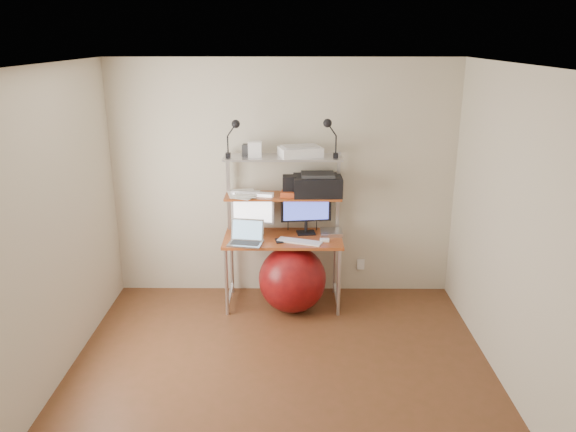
# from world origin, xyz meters

# --- Properties ---
(room) EXTENTS (3.60, 3.60, 3.60)m
(room) POSITION_xyz_m (0.00, 0.00, 1.25)
(room) COLOR brown
(room) RESTS_ON ground
(computer_desk) EXTENTS (1.20, 0.60, 1.57)m
(computer_desk) POSITION_xyz_m (0.00, 1.50, 0.96)
(computer_desk) COLOR #A95420
(computer_desk) RESTS_ON ground
(desktop) EXTENTS (1.20, 0.60, 0.00)m
(desktop) POSITION_xyz_m (0.00, 1.44, 0.74)
(desktop) COLOR #A95420
(desktop) RESTS_ON computer_desk
(mid_shelf) EXTENTS (1.18, 0.34, 0.00)m
(mid_shelf) POSITION_xyz_m (0.00, 1.57, 1.15)
(mid_shelf) COLOR #A95420
(mid_shelf) RESTS_ON computer_desk
(top_shelf) EXTENTS (1.18, 0.34, 0.00)m
(top_shelf) POSITION_xyz_m (0.00, 1.57, 1.55)
(top_shelf) COLOR silver
(top_shelf) RESTS_ON computer_desk
(floor) EXTENTS (3.60, 3.60, 0.00)m
(floor) POSITION_xyz_m (0.00, 0.00, 0.00)
(floor) COLOR brown
(floor) RESTS_ON ground
(wall_outlet) EXTENTS (0.08, 0.01, 0.12)m
(wall_outlet) POSITION_xyz_m (0.85, 1.79, 0.30)
(wall_outlet) COLOR white
(wall_outlet) RESTS_ON room
(monitor_silver) EXTENTS (0.44, 0.19, 0.49)m
(monitor_silver) POSITION_xyz_m (-0.31, 1.53, 1.00)
(monitor_silver) COLOR silver
(monitor_silver) RESTS_ON desktop
(monitor_black) EXTENTS (0.52, 0.17, 0.52)m
(monitor_black) POSITION_xyz_m (0.24, 1.58, 1.00)
(monitor_black) COLOR black
(monitor_black) RESTS_ON desktop
(laptop) EXTENTS (0.37, 0.32, 0.29)m
(laptop) POSITION_xyz_m (-0.36, 1.28, 0.79)
(laptop) COLOR #B5B6BA
(laptop) RESTS_ON desktop
(keyboard) EXTENTS (0.46, 0.27, 0.01)m
(keyboard) POSITION_xyz_m (0.17, 1.30, 0.75)
(keyboard) COLOR white
(keyboard) RESTS_ON desktop
(mouse) EXTENTS (0.10, 0.06, 0.03)m
(mouse) POSITION_xyz_m (0.42, 1.33, 0.75)
(mouse) COLOR white
(mouse) RESTS_ON desktop
(mac_mini) EXTENTS (0.23, 0.23, 0.04)m
(mac_mini) POSITION_xyz_m (0.50, 1.53, 0.76)
(mac_mini) COLOR #B5B6BA
(mac_mini) RESTS_ON desktop
(phone) EXTENTS (0.09, 0.14, 0.01)m
(phone) POSITION_xyz_m (-0.04, 1.32, 0.75)
(phone) COLOR black
(phone) RESTS_ON desktop
(printer) EXTENTS (0.49, 0.34, 0.23)m
(printer) POSITION_xyz_m (0.35, 1.57, 1.26)
(printer) COLOR black
(printer) RESTS_ON mid_shelf
(nas_cube) EXTENTS (0.14, 0.14, 0.20)m
(nas_cube) POSITION_xyz_m (0.07, 1.57, 1.25)
(nas_cube) COLOR black
(nas_cube) RESTS_ON mid_shelf
(red_box) EXTENTS (0.21, 0.15, 0.05)m
(red_box) POSITION_xyz_m (0.08, 1.52, 1.18)
(red_box) COLOR #BB461D
(red_box) RESTS_ON mid_shelf
(scanner) EXTENTS (0.47, 0.37, 0.11)m
(scanner) POSITION_xyz_m (0.17, 1.58, 1.60)
(scanner) COLOR white
(scanner) RESTS_ON top_shelf
(box_white) EXTENTS (0.13, 0.11, 0.15)m
(box_white) POSITION_xyz_m (-0.28, 1.55, 1.63)
(box_white) COLOR white
(box_white) RESTS_ON top_shelf
(box_grey) EXTENTS (0.11, 0.11, 0.11)m
(box_grey) POSITION_xyz_m (-0.35, 1.63, 1.61)
(box_grey) COLOR #2C2C2F
(box_grey) RESTS_ON top_shelf
(clip_lamp_left) EXTENTS (0.15, 0.08, 0.37)m
(clip_lamp_left) POSITION_xyz_m (-0.47, 1.50, 1.82)
(clip_lamp_left) COLOR black
(clip_lamp_left) RESTS_ON top_shelf
(clip_lamp_right) EXTENTS (0.15, 0.09, 0.39)m
(clip_lamp_right) POSITION_xyz_m (0.45, 1.49, 1.83)
(clip_lamp_right) COLOR black
(clip_lamp_right) RESTS_ON top_shelf
(exercise_ball) EXTENTS (0.68, 0.68, 0.68)m
(exercise_ball) POSITION_xyz_m (0.10, 1.29, 0.34)
(exercise_ball) COLOR maroon
(exercise_ball) RESTS_ON floor
(paper_stack) EXTENTS (0.37, 0.42, 0.03)m
(paper_stack) POSITION_xyz_m (-0.40, 1.57, 1.17)
(paper_stack) COLOR white
(paper_stack) RESTS_ON mid_shelf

